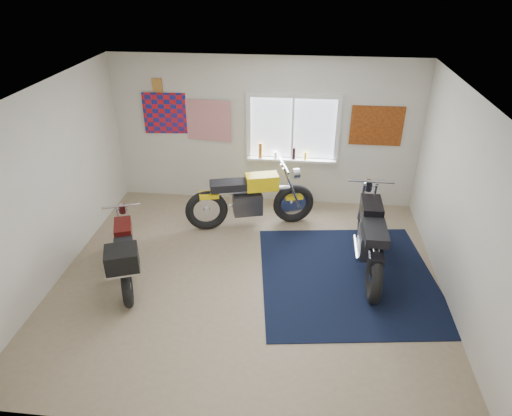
# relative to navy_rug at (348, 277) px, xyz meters

# --- Properties ---
(ground) EXTENTS (5.50, 5.50, 0.00)m
(ground) POSITION_rel_navy_rug_xyz_m (-1.45, -0.17, -0.01)
(ground) COLOR #9E896B
(ground) RESTS_ON ground
(room_shell) EXTENTS (5.50, 5.50, 5.50)m
(room_shell) POSITION_rel_navy_rug_xyz_m (-1.45, -0.17, 1.63)
(room_shell) COLOR white
(room_shell) RESTS_ON ground
(navy_rug) EXTENTS (2.82, 2.90, 0.01)m
(navy_rug) POSITION_rel_navy_rug_xyz_m (0.00, 0.00, 0.00)
(navy_rug) COLOR black
(navy_rug) RESTS_ON ground
(window_assembly) EXTENTS (1.66, 0.17, 1.26)m
(window_assembly) POSITION_rel_navy_rug_xyz_m (-0.95, 2.30, 1.36)
(window_assembly) COLOR white
(window_assembly) RESTS_ON room_shell
(oil_bottles) EXTENTS (0.88, 0.07, 0.28)m
(oil_bottles) POSITION_rel_navy_rug_xyz_m (-1.20, 2.23, 1.01)
(oil_bottles) COLOR #995616
(oil_bottles) RESTS_ON window_assembly
(flag_display) EXTENTS (1.60, 0.10, 1.17)m
(flag_display) POSITION_rel_navy_rug_xyz_m (-3.35, 2.31, 2.14)
(flag_display) COLOR red
(flag_display) RESTS_ON room_shell
(triumph_poster) EXTENTS (0.90, 0.03, 0.70)m
(triumph_poster) POSITION_rel_navy_rug_xyz_m (0.50, 2.31, 1.54)
(triumph_poster) COLOR #A54C14
(triumph_poster) RESTS_ON room_shell
(yellow_triumph) EXTENTS (2.19, 0.85, 1.13)m
(yellow_triumph) POSITION_rel_navy_rug_xyz_m (-1.60, 1.33, 0.49)
(yellow_triumph) COLOR black
(yellow_triumph) RESTS_ON ground
(black_chrome_bike) EXTENTS (0.69, 2.27, 1.16)m
(black_chrome_bike) POSITION_rel_navy_rug_xyz_m (0.30, 0.32, 0.50)
(black_chrome_bike) COLOR black
(black_chrome_bike) RESTS_ON navy_rug
(maroon_tourer) EXTENTS (0.94, 1.81, 0.94)m
(maroon_tourer) POSITION_rel_navy_rug_xyz_m (-3.15, -0.45, 0.48)
(maroon_tourer) COLOR black
(maroon_tourer) RESTS_ON ground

